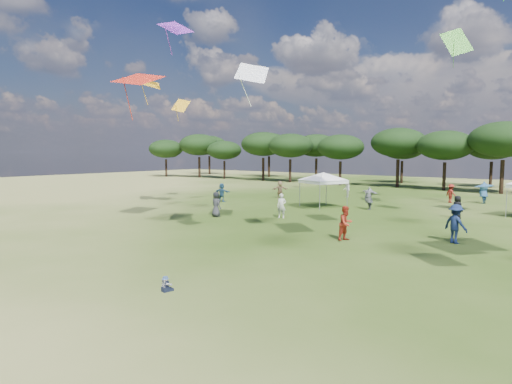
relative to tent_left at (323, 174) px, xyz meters
The scene contains 5 objects.
ground 23.88m from the tent_left, 75.29° to the right, with size 140.00×140.00×0.00m, color #354D17.
tree_line 26.00m from the tent_left, 71.00° to the left, with size 108.78×17.63×7.77m.
tent_left is the anchor object (origin of this frame).
toddler 22.37m from the tent_left, 73.27° to the right, with size 0.35×0.38×0.48m.
festival_crowd 6.03m from the tent_left, 10.95° to the left, with size 30.49×22.90×1.90m.
Camera 1 is at (10.73, -6.87, 4.38)m, focal length 30.00 mm.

